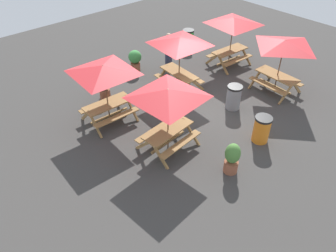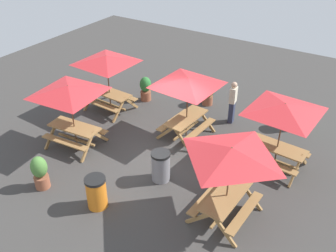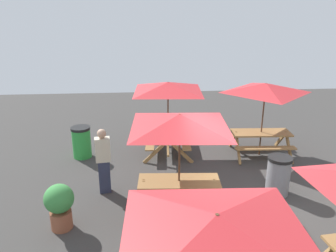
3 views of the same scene
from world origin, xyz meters
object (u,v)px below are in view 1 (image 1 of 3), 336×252
trash_bin_green (188,39)px  trash_bin_orange (262,129)px  potted_plant_1 (232,158)px  potted_plant_2 (104,86)px  trash_bin_gray (234,97)px  picnic_table_3 (180,45)px  picnic_table_2 (168,98)px  picnic_table_1 (233,24)px  potted_plant_0 (135,59)px  picnic_table_4 (104,74)px  person_standing (169,49)px  picnic_table_0 (284,47)px

trash_bin_green → trash_bin_orange: bearing=63.9°
potted_plant_1 → potted_plant_2: potted_plant_1 is taller
trash_bin_orange → trash_bin_gray: (-0.86, -1.92, 0.00)m
picnic_table_3 → potted_plant_2: size_ratio=2.70×
trash_bin_green → picnic_table_3: bearing=40.0°
trash_bin_orange → picnic_table_2: bearing=-35.6°
trash_bin_orange → picnic_table_3: bearing=-94.0°
picnic_table_3 → potted_plant_1: picnic_table_3 is taller
picnic_table_1 → trash_bin_gray: 3.99m
trash_bin_green → potted_plant_1: 9.14m
picnic_table_1 → picnic_table_2: same height
picnic_table_3 → potted_plant_0: picnic_table_3 is taller
picnic_table_1 → potted_plant_0: bearing=-30.1°
picnic_table_3 → potted_plant_0: bearing=-166.1°
picnic_table_4 → trash_bin_green: size_ratio=2.88×
trash_bin_green → trash_bin_orange: 7.90m
potted_plant_2 → person_standing: 3.81m
picnic_table_0 → potted_plant_1: (5.12, 1.81, -1.42)m
person_standing → picnic_table_3: bearing=-37.0°
picnic_table_2 → potted_plant_0: bearing=-121.1°
picnic_table_0 → trash_bin_orange: picnic_table_0 is taller
potted_plant_1 → person_standing: bearing=-116.4°
picnic_table_4 → potted_plant_0: 4.22m
picnic_table_0 → trash_bin_green: size_ratio=2.38×
trash_bin_orange → picnic_table_1: bearing=-129.2°
picnic_table_2 → trash_bin_orange: (-2.62, 1.87, -1.49)m
picnic_table_3 → potted_plant_1: size_ratio=2.59×
trash_bin_gray → potted_plant_0: size_ratio=0.98×
potted_plant_0 → potted_plant_1: bearing=76.0°
picnic_table_0 → person_standing: (1.91, -4.64, -1.10)m
trash_bin_green → potted_plant_1: size_ratio=0.90×
picnic_table_1 → trash_bin_gray: picnic_table_1 is taller
trash_bin_gray → potted_plant_2: size_ratio=0.94×
picnic_table_4 → picnic_table_0: bearing=158.3°
picnic_table_4 → trash_bin_gray: (-4.10, 2.55, -1.49)m
picnic_table_0 → picnic_table_2: size_ratio=0.83×
picnic_table_1 → picnic_table_4: (6.84, -0.05, 0.00)m
picnic_table_0 → trash_bin_gray: (2.33, -0.38, -1.49)m
picnic_table_1 → potted_plant_2: bearing=-9.5°
potted_plant_1 → potted_plant_0: bearing=-104.0°
picnic_table_0 → potted_plant_0: (3.32, -5.40, -1.42)m
picnic_table_3 → trash_bin_green: 4.40m
picnic_table_1 → potted_plant_0: 4.72m
picnic_table_2 → potted_plant_0: 5.82m
picnic_table_1 → trash_bin_orange: picnic_table_1 is taller
picnic_table_0 → picnic_table_1: 2.90m
picnic_table_0 → potted_plant_0: picnic_table_0 is taller
trash_bin_gray → potted_plant_1: size_ratio=0.90×
potted_plant_2 → trash_bin_green: bearing=-168.6°
picnic_table_3 → trash_bin_orange: bearing=0.1°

